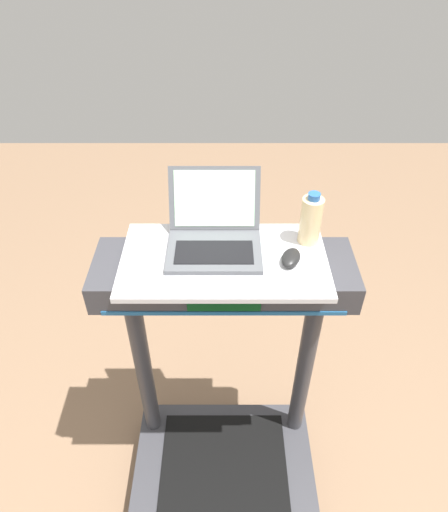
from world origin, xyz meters
The scene contains 4 objects.
desk_board centered at (0.00, 0.70, 1.19)m, with size 0.69×0.39×0.02m, color silver.
laptop centered at (-0.03, 0.77, 1.25)m, with size 0.32×0.32×0.22m.
computer_mouse centered at (0.22, 0.68, 1.22)m, with size 0.06×0.10×0.03m, color black.
water_bottle centered at (0.29, 0.79, 1.29)m, with size 0.07×0.07×0.19m.
Camera 1 is at (0.00, -0.47, 2.19)m, focal length 32.01 mm.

